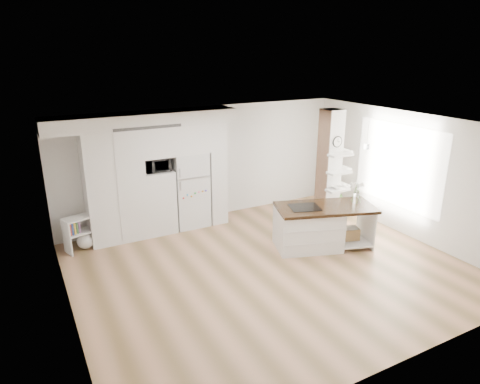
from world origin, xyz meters
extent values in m
cube|color=tan|center=(0.00, 0.00, 0.00)|extent=(7.00, 6.00, 0.01)
cube|color=white|center=(0.00, 0.00, 2.70)|extent=(7.00, 6.00, 0.04)
cube|color=silver|center=(0.00, 3.00, 1.35)|extent=(7.00, 0.04, 2.70)
cube|color=silver|center=(0.00, -3.00, 1.35)|extent=(7.00, 0.04, 2.70)
cube|color=silver|center=(-3.50, 0.00, 1.35)|extent=(0.04, 6.00, 2.70)
cube|color=silver|center=(3.50, 0.00, 1.35)|extent=(0.04, 6.00, 2.70)
cube|color=white|center=(-2.20, 2.67, 1.20)|extent=(1.20, 0.65, 2.40)
cube|color=white|center=(-1.27, 2.67, 0.71)|extent=(0.65, 0.65, 1.42)
cube|color=white|center=(-1.27, 2.67, 2.08)|extent=(0.65, 0.65, 0.65)
cube|color=white|center=(-0.53, 2.67, 2.08)|extent=(0.85, 0.65, 0.65)
cube|color=white|center=(0.10, 2.67, 1.20)|extent=(0.40, 0.65, 2.40)
cube|color=silver|center=(-1.50, 2.65, 2.55)|extent=(4.00, 0.70, 0.30)
cube|color=#262626|center=(-1.50, 2.31, 2.44)|extent=(1.40, 0.04, 0.06)
cube|color=silver|center=(-0.53, 2.68, 0.88)|extent=(0.78, 0.66, 1.75)
cube|color=#B2B2B7|center=(-0.53, 2.34, 1.24)|extent=(0.78, 0.01, 0.03)
cube|color=silver|center=(2.30, 1.20, 1.35)|extent=(0.40, 0.40, 2.70)
cube|color=#A1765A|center=(2.09, 1.20, 1.35)|extent=(0.02, 0.40, 2.70)
cube|color=#A1765A|center=(2.30, 1.41, 1.35)|extent=(0.40, 0.02, 2.70)
cylinder|color=black|center=(2.30, 0.99, 2.02)|extent=(0.25, 0.03, 0.25)
cylinder|color=white|center=(2.30, 0.98, 2.02)|extent=(0.21, 0.01, 0.21)
plane|color=white|center=(3.48, 0.30, 1.50)|extent=(0.00, 2.40, 2.40)
cylinder|color=white|center=(1.70, 0.15, 2.12)|extent=(0.12, 0.12, 0.10)
cube|color=white|center=(1.17, 0.39, 0.42)|extent=(1.49, 1.21, 0.83)
cube|color=white|center=(2.06, 0.09, 0.11)|extent=(0.93, 1.02, 0.04)
cube|color=white|center=(2.38, -0.01, 0.42)|extent=(0.30, 0.81, 0.83)
cube|color=black|center=(1.50, 0.28, 0.86)|extent=(2.18, 1.52, 0.06)
cube|color=black|center=(1.07, 0.42, 0.90)|extent=(0.72, 0.66, 0.01)
cube|color=tan|center=(2.02, 0.11, 0.25)|extent=(0.47, 0.41, 0.25)
cylinder|color=white|center=(2.19, 0.16, 1.00)|extent=(0.12, 0.12, 0.22)
cube|color=white|center=(-3.28, 2.41, 0.36)|extent=(0.13, 0.34, 0.72)
cube|color=white|center=(-2.72, 2.59, 0.36)|extent=(0.13, 0.34, 0.72)
cube|color=white|center=(-3.00, 2.50, 0.71)|extent=(0.69, 0.52, 0.03)
cube|color=white|center=(-3.00, 2.50, 0.39)|extent=(0.66, 0.51, 0.03)
sphere|color=silver|center=(-2.92, 2.52, 0.18)|extent=(0.35, 0.35, 0.35)
imported|color=#4A7E32|center=(3.00, 1.62, 0.24)|extent=(0.30, 0.26, 0.49)
imported|color=#4A7E32|center=(3.00, 1.61, 0.26)|extent=(0.31, 0.31, 0.52)
imported|color=#2D2D2D|center=(-1.27, 2.62, 1.57)|extent=(0.54, 0.37, 0.30)
imported|color=#4A7E32|center=(2.63, 1.30, 1.52)|extent=(0.27, 0.23, 0.30)
imported|color=white|center=(2.30, 0.90, 1.00)|extent=(0.22, 0.22, 0.05)
camera|label=1|loc=(-3.89, -6.10, 3.95)|focal=32.00mm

